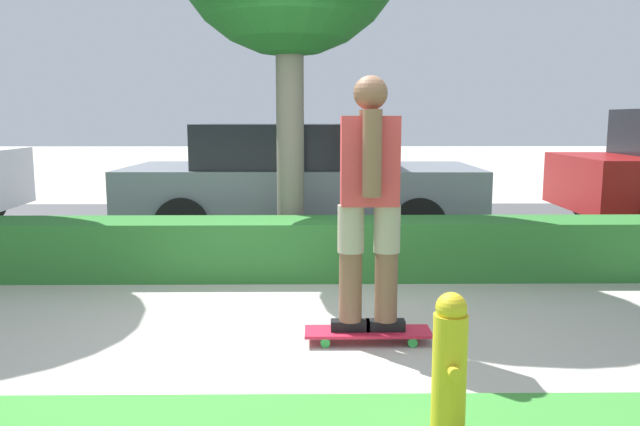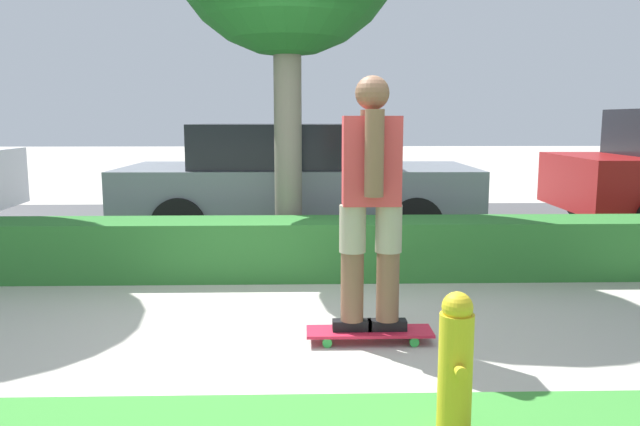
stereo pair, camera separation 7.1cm
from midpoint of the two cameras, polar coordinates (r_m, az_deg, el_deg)
The scene contains 7 objects.
ground_plane at distance 4.45m, azimuth -2.17°, elevation -10.91°, with size 60.00×60.00×0.00m, color #ADA89E.
street_asphalt at distance 8.52m, azimuth -1.43°, elevation -1.41°, with size 18.52×5.00×0.01m.
hedge_row at distance 5.92m, azimuth -1.78°, elevation -3.23°, with size 18.52×0.60×0.54m.
skateboard at distance 4.27m, azimuth 4.87°, elevation -10.83°, with size 0.84×0.24×0.08m.
skater_person at distance 4.06m, azimuth 5.03°, elevation 1.37°, with size 0.50×0.43×1.68m.
parked_car_middle at distance 7.81m, azimuth -1.67°, elevation 3.15°, with size 4.32×1.88×1.42m.
fire_hydrant at distance 3.06m, azimuth 12.42°, elevation -13.38°, with size 0.16×0.26×0.70m.
Camera 1 is at (0.15, -4.19, 1.49)m, focal length 35.00 mm.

